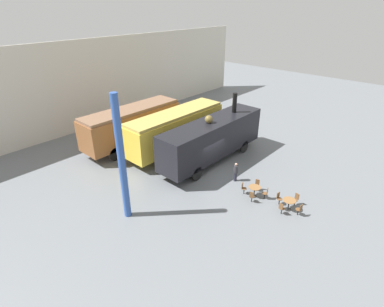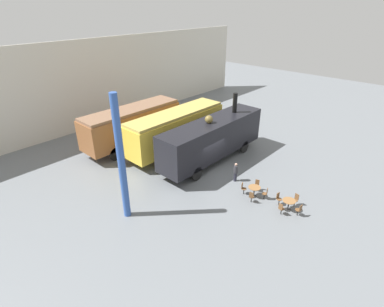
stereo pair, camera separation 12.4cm
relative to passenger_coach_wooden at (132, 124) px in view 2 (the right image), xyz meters
The scene contains 17 objects.
ground_plane 8.70m from the passenger_coach_wooden, 81.00° to the right, with size 80.00×80.00×0.00m, color slate.
backdrop_wall 7.55m from the passenger_coach_wooden, 79.46° to the left, with size 44.00×0.15×9.00m.
passenger_coach_wooden is the anchor object (origin of this frame).
passenger_coach_vintage 4.19m from the passenger_coach_wooden, 60.94° to the right, with size 9.97×2.53×3.67m.
steam_locomotive 7.81m from the passenger_coach_wooden, 70.36° to the right, with size 10.62×2.45×5.31m.
cafe_table_near 12.97m from the passenger_coach_wooden, 87.57° to the right, with size 0.85×0.85×0.76m.
cafe_table_mid 15.43m from the passenger_coach_wooden, 87.19° to the right, with size 0.84×0.84×0.75m.
cafe_chair_0 12.22m from the passenger_coach_wooden, 88.62° to the right, with size 0.37×0.39×0.87m.
cafe_chair_1 13.22m from the passenger_coach_wooden, 90.91° to the right, with size 0.39×0.37×0.87m.
cafe_chair_2 13.74m from the passenger_coach_wooden, 86.63° to the right, with size 0.37×0.39×0.87m.
cafe_chair_3 12.78m from the passenger_coach_wooden, 84.11° to the right, with size 0.39×0.37×0.87m.
cafe_chair_4 14.67m from the passenger_coach_wooden, 86.55° to the right, with size 0.36×0.37×0.87m.
cafe_chair_5 15.30m from the passenger_coach_wooden, 90.11° to the right, with size 0.37×0.36×0.87m.
cafe_chair_6 16.21m from the passenger_coach_wooden, 87.75° to the right, with size 0.36×0.37×0.87m.
cafe_chair_7 15.62m from the passenger_coach_wooden, 84.32° to the right, with size 0.37×0.36×0.87m.
visitor_person 10.87m from the passenger_coach_wooden, 82.88° to the right, with size 0.34×0.34×1.52m.
support_pillar 10.59m from the passenger_coach_wooden, 129.83° to the right, with size 0.44×0.44×8.00m.
Camera 2 is at (-16.44, -13.13, 12.25)m, focal length 28.00 mm.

